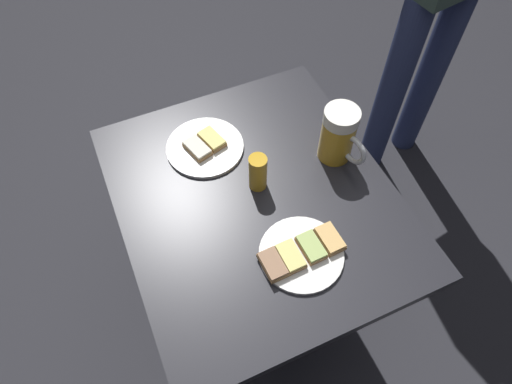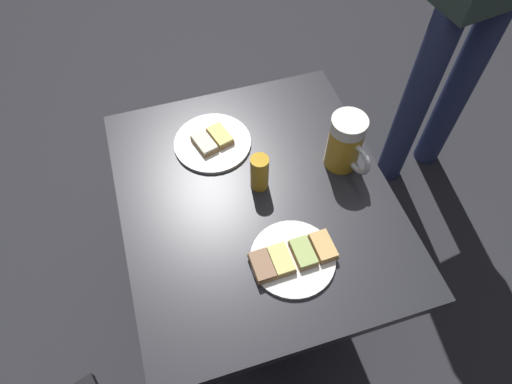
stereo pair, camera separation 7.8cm
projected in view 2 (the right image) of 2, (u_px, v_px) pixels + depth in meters
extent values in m
plane|color=#28282D|center=(256.00, 296.00, 1.77)|extent=(6.00, 6.00, 0.00)
cylinder|color=black|center=(256.00, 296.00, 1.76)|extent=(0.44, 0.44, 0.01)
cylinder|color=black|center=(256.00, 257.00, 1.47)|extent=(0.09, 0.09, 0.68)
cube|color=#232328|center=(256.00, 200.00, 1.19)|extent=(0.81, 0.70, 0.04)
cylinder|color=white|center=(293.00, 259.00, 1.07)|extent=(0.21, 0.21, 0.01)
cube|color=#9E7547|center=(323.00, 247.00, 1.07)|extent=(0.08, 0.05, 0.01)
cube|color=#E5B266|center=(324.00, 245.00, 1.06)|extent=(0.08, 0.05, 0.01)
cube|color=#9E7547|center=(303.00, 253.00, 1.06)|extent=(0.08, 0.05, 0.01)
cube|color=#ADC66B|center=(304.00, 251.00, 1.06)|extent=(0.08, 0.05, 0.01)
cube|color=#9E7547|center=(283.00, 260.00, 1.05)|extent=(0.08, 0.05, 0.01)
cube|color=#EFE07A|center=(283.00, 258.00, 1.05)|extent=(0.08, 0.05, 0.01)
cube|color=#9E7547|center=(262.00, 266.00, 1.04)|extent=(0.08, 0.05, 0.01)
cube|color=#997051|center=(262.00, 265.00, 1.04)|extent=(0.08, 0.05, 0.01)
cylinder|color=white|center=(213.00, 143.00, 1.27)|extent=(0.22, 0.22, 0.01)
cube|color=#9E7547|center=(220.00, 136.00, 1.27)|extent=(0.09, 0.07, 0.01)
cube|color=#EFE07A|center=(220.00, 134.00, 1.26)|extent=(0.09, 0.06, 0.01)
cube|color=#9E7547|center=(205.00, 144.00, 1.25)|extent=(0.09, 0.07, 0.01)
cube|color=white|center=(204.00, 142.00, 1.25)|extent=(0.09, 0.06, 0.01)
cylinder|color=gold|center=(344.00, 146.00, 1.18)|extent=(0.09, 0.09, 0.13)
cylinder|color=white|center=(349.00, 125.00, 1.11)|extent=(0.09, 0.09, 0.03)
torus|color=silver|center=(358.00, 159.00, 1.15)|extent=(0.09, 0.04, 0.09)
cylinder|color=gold|center=(260.00, 173.00, 1.15)|extent=(0.05, 0.05, 0.11)
cylinder|color=navy|center=(414.00, 106.00, 1.76)|extent=(0.11, 0.11, 0.86)
cylinder|color=navy|center=(458.00, 89.00, 1.81)|extent=(0.11, 0.11, 0.86)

